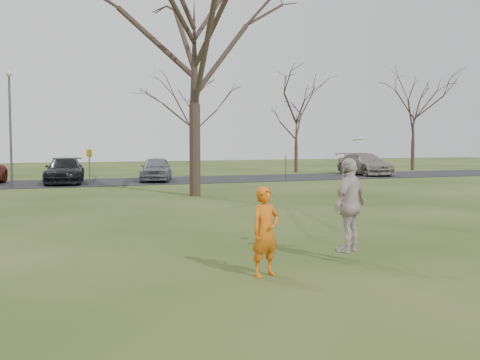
{
  "coord_description": "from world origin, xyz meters",
  "views": [
    {
      "loc": [
        -5.25,
        -9.67,
        2.52
      ],
      "look_at": [
        0.0,
        4.0,
        1.5
      ],
      "focal_mm": 41.73,
      "sensor_mm": 36.0,
      "label": 1
    }
  ],
  "objects_px": {
    "car_7": "(365,164)",
    "big_tree": "(194,42)",
    "lamp_post": "(10,114)",
    "car_3": "(65,171)",
    "catching_play": "(350,205)",
    "car_4": "(156,169)",
    "player_defender": "(265,231)"
  },
  "relations": [
    {
      "from": "car_7",
      "to": "big_tree",
      "type": "relative_size",
      "value": 0.4
    },
    {
      "from": "car_7",
      "to": "lamp_post",
      "type": "bearing_deg",
      "value": -170.75
    },
    {
      "from": "car_3",
      "to": "catching_play",
      "type": "bearing_deg",
      "value": -72.48
    },
    {
      "from": "car_3",
      "to": "car_7",
      "type": "xyz_separation_m",
      "value": [
        21.21,
        0.72,
        0.06
      ]
    },
    {
      "from": "car_4",
      "to": "car_3",
      "type": "bearing_deg",
      "value": -163.09
    },
    {
      "from": "catching_play",
      "to": "big_tree",
      "type": "height_order",
      "value": "big_tree"
    },
    {
      "from": "player_defender",
      "to": "car_3",
      "type": "relative_size",
      "value": 0.33
    },
    {
      "from": "catching_play",
      "to": "lamp_post",
      "type": "relative_size",
      "value": 0.38
    },
    {
      "from": "car_3",
      "to": "lamp_post",
      "type": "xyz_separation_m",
      "value": [
        -2.85,
        -2.13,
        3.18
      ]
    },
    {
      "from": "car_4",
      "to": "catching_play",
      "type": "distance_m",
      "value": 24.35
    },
    {
      "from": "car_3",
      "to": "catching_play",
      "type": "distance_m",
      "value": 24.69
    },
    {
      "from": "lamp_post",
      "to": "car_4",
      "type": "bearing_deg",
      "value": 14.32
    },
    {
      "from": "car_4",
      "to": "big_tree",
      "type": "relative_size",
      "value": 0.32
    },
    {
      "from": "lamp_post",
      "to": "catching_play",
      "type": "bearing_deg",
      "value": -72.42
    },
    {
      "from": "car_7",
      "to": "catching_play",
      "type": "relative_size",
      "value": 2.3
    },
    {
      "from": "lamp_post",
      "to": "player_defender",
      "type": "bearing_deg",
      "value": -77.87
    },
    {
      "from": "car_3",
      "to": "player_defender",
      "type": "bearing_deg",
      "value": -77.56
    },
    {
      "from": "car_4",
      "to": "catching_play",
      "type": "relative_size",
      "value": 1.83
    },
    {
      "from": "lamp_post",
      "to": "car_7",
      "type": "bearing_deg",
      "value": 6.75
    },
    {
      "from": "lamp_post",
      "to": "big_tree",
      "type": "distance_m",
      "value": 11.38
    },
    {
      "from": "player_defender",
      "to": "car_3",
      "type": "bearing_deg",
      "value": 79.13
    },
    {
      "from": "car_4",
      "to": "lamp_post",
      "type": "bearing_deg",
      "value": -148.67
    },
    {
      "from": "catching_play",
      "to": "big_tree",
      "type": "bearing_deg",
      "value": 86.23
    },
    {
      "from": "player_defender",
      "to": "car_4",
      "type": "distance_m",
      "value": 25.08
    },
    {
      "from": "car_3",
      "to": "car_7",
      "type": "distance_m",
      "value": 21.22
    },
    {
      "from": "car_7",
      "to": "catching_play",
      "type": "xyz_separation_m",
      "value": [
        -17.02,
        -25.04,
        0.35
      ]
    },
    {
      "from": "car_7",
      "to": "big_tree",
      "type": "xyz_separation_m",
      "value": [
        -16.05,
        -10.35,
        6.15
      ]
    },
    {
      "from": "car_3",
      "to": "big_tree",
      "type": "distance_m",
      "value": 12.56
    },
    {
      "from": "player_defender",
      "to": "lamp_post",
      "type": "distance_m",
      "value": 23.45
    },
    {
      "from": "big_tree",
      "to": "car_3",
      "type": "bearing_deg",
      "value": 118.16
    },
    {
      "from": "car_3",
      "to": "lamp_post",
      "type": "bearing_deg",
      "value": -135.44
    },
    {
      "from": "player_defender",
      "to": "catching_play",
      "type": "relative_size",
      "value": 0.7
    }
  ]
}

